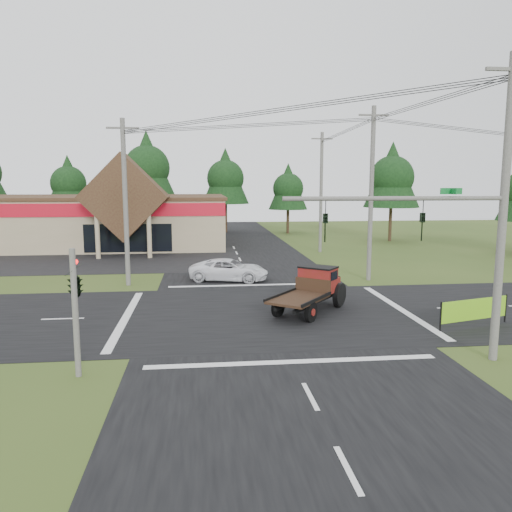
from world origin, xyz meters
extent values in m
plane|color=#344B1A|center=(0.00, 0.00, 0.00)|extent=(120.00, 120.00, 0.00)
cube|color=black|center=(0.00, 0.00, 0.01)|extent=(12.00, 120.00, 0.02)
cube|color=black|center=(0.00, 0.00, 0.01)|extent=(120.00, 12.00, 0.02)
cube|color=black|center=(-14.00, 19.00, 0.01)|extent=(28.00, 14.00, 0.02)
cube|color=tan|center=(-16.00, 30.00, 2.50)|extent=(30.00, 15.00, 5.00)
cube|color=#3C2018|center=(-16.00, 30.00, 5.05)|extent=(30.40, 15.40, 0.30)
cube|color=#A30C1C|center=(-16.00, 22.45, 4.10)|extent=(30.00, 0.12, 1.20)
cube|color=#3C2018|center=(-10.00, 21.50, 5.30)|extent=(7.78, 4.00, 7.78)
cylinder|color=tan|center=(-12.20, 19.80, 2.00)|extent=(0.40, 0.40, 4.00)
cylinder|color=tan|center=(-7.80, 19.80, 2.00)|extent=(0.40, 0.40, 4.00)
cube|color=black|center=(-10.00, 22.48, 1.50)|extent=(8.00, 0.08, 2.60)
cylinder|color=#595651|center=(7.50, -7.50, 3.50)|extent=(0.24, 0.24, 7.00)
cylinder|color=#595651|center=(3.50, -7.50, 6.00)|extent=(8.00, 0.16, 0.16)
imported|color=black|center=(4.50, -7.50, 5.00)|extent=(0.16, 0.20, 1.00)
imported|color=black|center=(1.00, -7.50, 5.00)|extent=(0.16, 0.20, 1.00)
cube|color=#0C6626|center=(5.50, -7.50, 6.25)|extent=(0.80, 0.04, 0.22)
cylinder|color=#595651|center=(-7.50, -7.50, 2.20)|extent=(0.20, 0.20, 4.40)
imported|color=black|center=(-7.50, -7.30, 3.70)|extent=(0.53, 2.48, 1.00)
sphere|color=#FF0C0C|center=(-7.50, -7.15, 3.90)|extent=(0.18, 0.18, 0.18)
cylinder|color=#595651|center=(7.50, -7.50, 5.50)|extent=(0.30, 0.30, 11.00)
cylinder|color=#595651|center=(-8.00, 8.00, 5.25)|extent=(0.30, 0.30, 10.50)
cube|color=#595651|center=(-8.00, 8.00, 9.90)|extent=(2.00, 0.12, 0.12)
cylinder|color=#595651|center=(8.00, 8.00, 5.75)|extent=(0.30, 0.30, 11.50)
cube|color=#595651|center=(8.00, 8.00, 10.90)|extent=(2.00, 0.12, 0.12)
cylinder|color=#595651|center=(8.00, 22.00, 5.60)|extent=(0.30, 0.30, 11.20)
cube|color=#595651|center=(8.00, 22.00, 10.60)|extent=(2.00, 0.12, 0.12)
cylinder|color=#332316|center=(-20.00, 42.00, 1.75)|extent=(0.36, 0.36, 3.50)
cone|color=black|center=(-20.00, 42.00, 6.80)|extent=(5.60, 5.60, 6.60)
sphere|color=black|center=(-20.00, 42.00, 6.50)|extent=(4.40, 4.40, 4.40)
cylinder|color=#332316|center=(-10.00, 41.00, 2.27)|extent=(0.36, 0.36, 4.55)
cone|color=black|center=(-10.00, 41.00, 8.84)|extent=(7.28, 7.28, 8.58)
sphere|color=black|center=(-10.00, 41.00, 8.45)|extent=(5.72, 5.72, 5.72)
cylinder|color=#332316|center=(0.00, 42.00, 1.92)|extent=(0.36, 0.36, 3.85)
cone|color=black|center=(0.00, 42.00, 7.48)|extent=(6.16, 6.16, 7.26)
sphere|color=black|center=(0.00, 42.00, 7.15)|extent=(4.84, 4.84, 4.84)
cylinder|color=#332316|center=(8.00, 40.00, 1.57)|extent=(0.36, 0.36, 3.15)
cone|color=black|center=(8.00, 40.00, 6.12)|extent=(5.04, 5.04, 5.94)
sphere|color=black|center=(8.00, 40.00, 5.85)|extent=(3.96, 3.96, 3.96)
cylinder|color=#332316|center=(18.00, 30.00, 1.92)|extent=(0.36, 0.36, 3.85)
cone|color=black|center=(18.00, 30.00, 7.48)|extent=(6.16, 6.16, 7.26)
sphere|color=black|center=(18.00, 30.00, 7.15)|extent=(4.84, 4.84, 4.84)
imported|color=white|center=(-1.44, 8.86, 0.73)|extent=(5.66, 3.54, 1.46)
camera|label=1|loc=(-3.25, -24.30, 6.53)|focal=35.00mm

